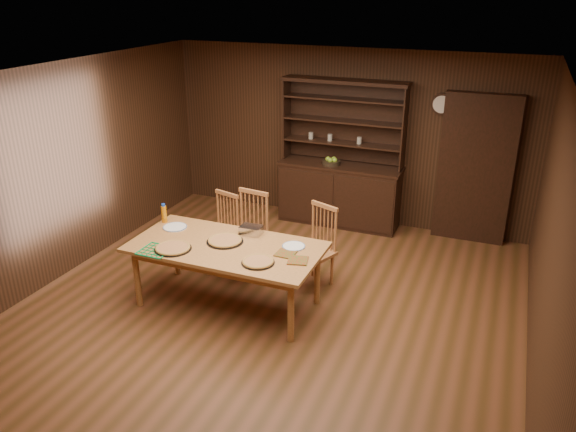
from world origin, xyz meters
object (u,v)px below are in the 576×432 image
at_px(chair_left, 223,228).
at_px(chair_right, 319,243).
at_px(china_hutch, 340,186).
at_px(dining_table, 226,251).
at_px(chair_center, 250,230).
at_px(juice_bottle, 164,214).

height_order(chair_left, chair_right, chair_right).
relative_size(china_hutch, dining_table, 1.02).
bearing_deg(china_hutch, chair_center, -106.46).
xyz_separation_m(dining_table, chair_left, (-0.52, 0.88, -0.16)).
xyz_separation_m(chair_left, juice_bottle, (-0.48, -0.58, 0.34)).
bearing_deg(chair_left, juice_bottle, -114.12).
bearing_deg(juice_bottle, dining_table, -16.98).
height_order(china_hutch, chair_right, china_hutch).
bearing_deg(dining_table, chair_left, 120.34).
distance_m(dining_table, juice_bottle, 1.06).
distance_m(chair_left, chair_right, 1.31).
distance_m(china_hutch, chair_right, 1.93).
height_order(china_hutch, chair_center, china_hutch).
distance_m(chair_right, juice_bottle, 1.90).
height_order(china_hutch, juice_bottle, china_hutch).
distance_m(chair_left, juice_bottle, 0.83).
relative_size(chair_left, chair_center, 0.91).
distance_m(dining_table, chair_right, 1.19).
xyz_separation_m(china_hutch, chair_center, (-0.57, -1.94, -0.02)).
xyz_separation_m(chair_left, chair_center, (0.41, -0.05, 0.05)).
bearing_deg(chair_left, chair_center, 8.50).
distance_m(china_hutch, chair_left, 2.13).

